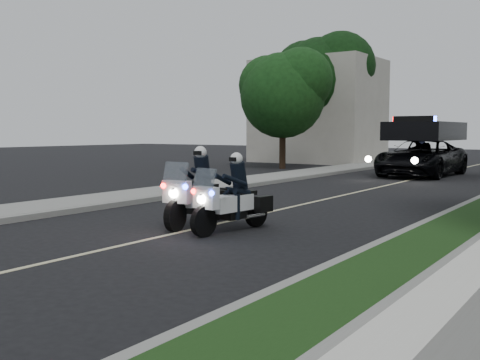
# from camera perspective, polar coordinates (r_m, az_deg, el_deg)

# --- Properties ---
(ground) EXTENTS (120.00, 120.00, 0.00)m
(ground) POSITION_cam_1_polar(r_m,az_deg,el_deg) (12.00, -5.70, -5.27)
(ground) COLOR black
(ground) RESTS_ON ground
(curb_left) EXTENTS (0.20, 60.00, 0.15)m
(curb_left) POSITION_cam_1_polar(r_m,az_deg,el_deg) (22.42, 2.95, -0.25)
(curb_left) COLOR gray
(curb_left) RESTS_ON ground
(sidewalk_left) EXTENTS (2.00, 60.00, 0.16)m
(sidewalk_left) POSITION_cam_1_polar(r_m,az_deg,el_deg) (23.02, 0.62, -0.10)
(sidewalk_left) COLOR gray
(sidewalk_left) RESTS_ON ground
(building_far) EXTENTS (8.00, 6.00, 7.00)m
(building_far) POSITION_cam_1_polar(r_m,az_deg,el_deg) (39.20, 8.03, 6.99)
(building_far) COLOR #A8A396
(building_far) RESTS_ON ground
(lane_marking) EXTENTS (0.12, 50.00, 0.01)m
(lane_marking) POSITION_cam_1_polar(r_m,az_deg,el_deg) (20.57, 12.69, -1.04)
(lane_marking) COLOR #BFB78C
(lane_marking) RESTS_ON ground
(police_moto_left) EXTENTS (1.03, 2.21, 1.81)m
(police_moto_left) POSITION_cam_1_polar(r_m,az_deg,el_deg) (12.72, -4.39, -4.66)
(police_moto_left) COLOR silver
(police_moto_left) RESTS_ON ground
(police_moto_right) EXTENTS (0.94, 2.07, 1.70)m
(police_moto_right) POSITION_cam_1_polar(r_m,az_deg,el_deg) (11.93, -0.82, -5.30)
(police_moto_right) COLOR silver
(police_moto_right) RESTS_ON ground
(police_suv) EXTENTS (3.08, 6.33, 3.03)m
(police_suv) POSITION_cam_1_polar(r_m,az_deg,el_deg) (27.93, 18.10, 0.40)
(police_suv) COLOR black
(police_suv) RESTS_ON ground
(bicycle) EXTENTS (0.67, 1.72, 0.89)m
(bicycle) POSITION_cam_1_polar(r_m,az_deg,el_deg) (34.15, 18.11, 1.20)
(bicycle) COLOR black
(bicycle) RESTS_ON ground
(cyclist) EXTENTS (0.67, 0.49, 1.71)m
(cyclist) POSITION_cam_1_polar(r_m,az_deg,el_deg) (34.15, 18.11, 1.20)
(cyclist) COLOR black
(cyclist) RESTS_ON ground
(tree_left_near) EXTENTS (6.03, 6.03, 8.05)m
(tree_left_near) POSITION_cam_1_polar(r_m,az_deg,el_deg) (31.79, 4.37, 1.17)
(tree_left_near) COLOR #174416
(tree_left_near) RESTS_ON ground
(tree_left_far) EXTENTS (6.98, 6.98, 10.34)m
(tree_left_far) POSITION_cam_1_polar(r_m,az_deg,el_deg) (38.26, 8.22, 1.79)
(tree_left_far) COLOR black
(tree_left_far) RESTS_ON ground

